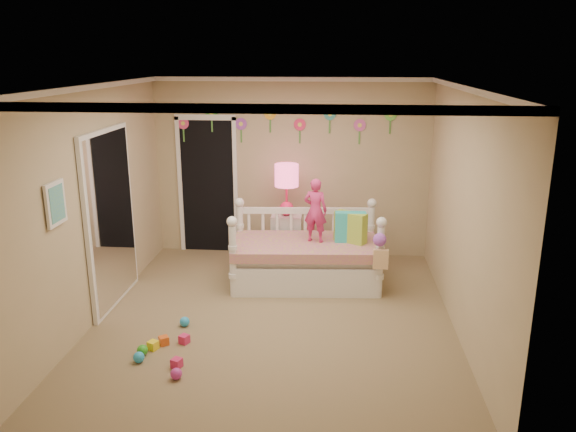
# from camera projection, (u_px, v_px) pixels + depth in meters

# --- Properties ---
(floor) EXTENTS (4.00, 4.50, 0.01)m
(floor) POSITION_uv_depth(u_px,v_px,m) (275.00, 318.00, 6.42)
(floor) COLOR #7F684C
(floor) RESTS_ON ground
(ceiling) EXTENTS (4.00, 4.50, 0.01)m
(ceiling) POSITION_uv_depth(u_px,v_px,m) (273.00, 85.00, 5.70)
(ceiling) COLOR white
(ceiling) RESTS_ON floor
(back_wall) EXTENTS (4.00, 0.01, 2.60)m
(back_wall) POSITION_uv_depth(u_px,v_px,m) (291.00, 168.00, 8.21)
(back_wall) COLOR tan
(back_wall) RESTS_ON floor
(left_wall) EXTENTS (0.01, 4.50, 2.60)m
(left_wall) POSITION_uv_depth(u_px,v_px,m) (95.00, 205.00, 6.23)
(left_wall) COLOR tan
(left_wall) RESTS_ON floor
(right_wall) EXTENTS (0.01, 4.50, 2.60)m
(right_wall) POSITION_uv_depth(u_px,v_px,m) (463.00, 213.00, 5.89)
(right_wall) COLOR tan
(right_wall) RESTS_ON floor
(crown_molding) EXTENTS (4.00, 4.50, 0.06)m
(crown_molding) POSITION_uv_depth(u_px,v_px,m) (273.00, 88.00, 5.71)
(crown_molding) COLOR white
(crown_molding) RESTS_ON ceiling
(daybed) EXTENTS (1.97, 1.16, 1.03)m
(daybed) POSITION_uv_depth(u_px,v_px,m) (306.00, 246.00, 7.29)
(daybed) COLOR white
(daybed) RESTS_ON floor
(pillow_turquoise) EXTENTS (0.40, 0.15, 0.39)m
(pillow_turquoise) POSITION_uv_depth(u_px,v_px,m) (350.00, 227.00, 7.21)
(pillow_turquoise) COLOR #28C0CC
(pillow_turquoise) RESTS_ON daybed
(pillow_lime) EXTENTS (0.43, 0.34, 0.39)m
(pillow_lime) POSITION_uv_depth(u_px,v_px,m) (351.00, 227.00, 7.21)
(pillow_lime) COLOR #A1C83D
(pillow_lime) RESTS_ON daybed
(child) EXTENTS (0.34, 0.26, 0.83)m
(child) POSITION_uv_depth(u_px,v_px,m) (315.00, 210.00, 7.16)
(child) COLOR #D83175
(child) RESTS_ON daybed
(nightstand) EXTENTS (0.43, 0.33, 0.71)m
(nightstand) POSITION_uv_depth(u_px,v_px,m) (287.00, 239.00, 8.05)
(nightstand) COLOR white
(nightstand) RESTS_ON floor
(table_lamp) EXTENTS (0.33, 0.33, 0.73)m
(table_lamp) POSITION_uv_depth(u_px,v_px,m) (287.00, 182.00, 7.82)
(table_lamp) COLOR #ED1F56
(table_lamp) RESTS_ON nightstand
(closet_doorway) EXTENTS (0.90, 0.04, 2.07)m
(closet_doorway) POSITION_uv_depth(u_px,v_px,m) (208.00, 185.00, 8.38)
(closet_doorway) COLOR black
(closet_doorway) RESTS_ON back_wall
(flower_decals) EXTENTS (3.40, 0.02, 0.50)m
(flower_decals) POSITION_uv_depth(u_px,v_px,m) (285.00, 124.00, 8.03)
(flower_decals) COLOR #B2668C
(flower_decals) RESTS_ON back_wall
(mirror_closet) EXTENTS (0.07, 1.30, 2.10)m
(mirror_closet) POSITION_uv_depth(u_px,v_px,m) (111.00, 219.00, 6.58)
(mirror_closet) COLOR white
(mirror_closet) RESTS_ON left_wall
(wall_picture) EXTENTS (0.05, 0.34, 0.42)m
(wall_picture) POSITION_uv_depth(u_px,v_px,m) (55.00, 203.00, 5.30)
(wall_picture) COLOR white
(wall_picture) RESTS_ON left_wall
(hanging_bag) EXTENTS (0.20, 0.16, 0.36)m
(hanging_bag) POSITION_uv_depth(u_px,v_px,m) (379.00, 252.00, 6.71)
(hanging_bag) COLOR beige
(hanging_bag) RESTS_ON daybed
(toy_scatter) EXTENTS (0.98, 1.40, 0.11)m
(toy_scatter) POSITION_uv_depth(u_px,v_px,m) (177.00, 341.00, 5.81)
(toy_scatter) COLOR #996666
(toy_scatter) RESTS_ON floor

